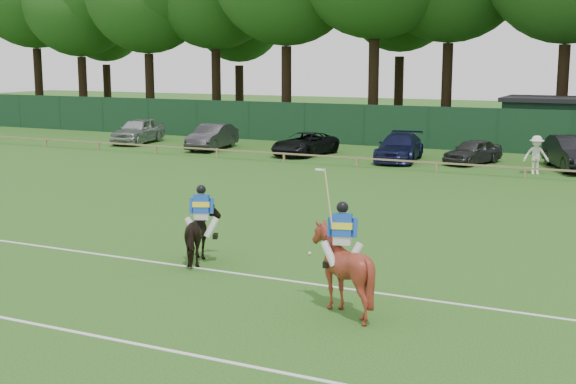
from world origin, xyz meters
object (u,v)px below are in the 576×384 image
Objects in this scene: polo_ball at (310,253)px; suv_black at (305,144)px; spectator_left at (536,155)px; sedan_grey at (212,137)px; hatch_grey at (473,152)px; horse_chestnut at (342,269)px; estate_black at (573,153)px; sedan_navy at (399,147)px; horse_dark at (202,235)px; sedan_silver at (138,131)px.

suv_black is at bearing 114.99° from polo_ball.
spectator_left is at bearing 79.51° from polo_ball.
spectator_left is (18.49, -1.79, 0.15)m from sedan_grey.
spectator_left reaches higher than hatch_grey.
hatch_grey is at bearing 125.71° from spectator_left.
horse_chestnut is 4.89m from polo_ball.
estate_black is at bearing 76.86° from polo_ball.
spectator_left is (0.76, 22.03, -0.04)m from horse_chestnut.
spectator_left is (-1.38, -2.20, 0.08)m from estate_black.
sedan_grey is at bearing 158.61° from estate_black.
hatch_grey is 4.06m from spectator_left.
polo_ball is (-2.57, 4.07, -0.89)m from horse_chestnut.
sedan_navy is at bearing 100.78° from polo_ball.
sedan_silver reaches higher than horse_dark.
hatch_grey is (2.14, 22.17, -0.11)m from horse_dark.
horse_dark is 0.48× the size of hatch_grey.
horse_dark is 0.36× the size of sedan_navy.
estate_black is at bearing -6.57° from sedan_grey.
hatch_grey is 0.75× the size of estate_black.
polo_ball is at bearing -56.57° from suv_black.
sedan_navy is (-6.30, 23.68, -0.22)m from horse_chestnut.
polo_ball is at bearing -125.72° from estate_black.
hatch_grey is 40.83× the size of polo_ball.
sedan_grey is 0.91× the size of estate_black.
suv_black is at bearing 151.47° from spectator_left.
sedan_navy is at bearing -90.30° from horse_chestnut.
sedan_grey is 19.87m from estate_black.
sedan_navy is (11.43, -0.14, -0.03)m from sedan_grey.
horse_dark is 0.38× the size of sedan_silver.
sedan_navy is at bearing -8.46° from sedan_grey.
suv_black is at bearing 172.24° from sedan_navy.
spectator_left is at bearing -12.17° from hatch_grey.
spectator_left is (12.48, -1.67, 0.27)m from suv_black.
sedan_navy reaches higher than polo_ball.
horse_chestnut reaches higher than sedan_silver.
sedan_silver is at bearing -73.54° from horse_dark.
horse_chestnut is 24.41m from hatch_grey.
horse_dark is at bearing -59.11° from sedan_silver.
sedan_grey reaches higher than hatch_grey.
estate_black is at bearing 36.92° from spectator_left.
spectator_left is (24.34, -2.52, 0.10)m from sedan_silver.
spectator_left is at bearing -144.74° from estate_black.
suv_black is at bearing -13.15° from sedan_silver.
hatch_grey is 20.20m from polo_ball.
sedan_silver is 1.04× the size of suv_black.
horse_chestnut is 26.44m from suv_black.
spectator_left is at bearing -13.27° from sedan_grey.
horse_chestnut is 0.40× the size of sedan_silver.
polo_ball is (-4.71, -20.16, -0.76)m from estate_black.
sedan_navy is (-1.53, 21.58, -0.03)m from horse_dark.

